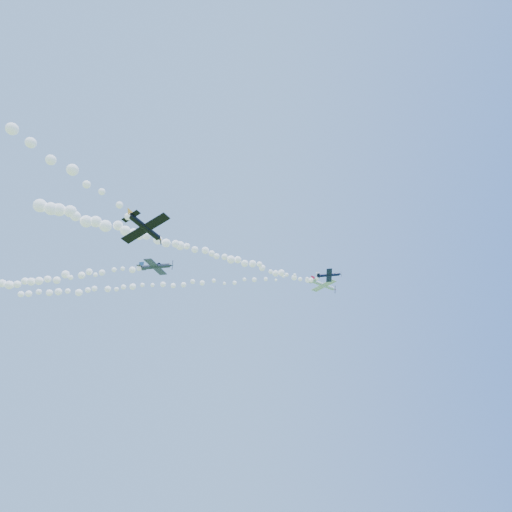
{
  "coord_description": "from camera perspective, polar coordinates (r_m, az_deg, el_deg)",
  "views": [
    {
      "loc": [
        -4.28,
        -81.88,
        2.0
      ],
      "look_at": [
        4.65,
        -4.74,
        47.64
      ],
      "focal_mm": 30.0,
      "sensor_mm": 36.0,
      "label": 1
    }
  ],
  "objects": [
    {
      "name": "smoke_trail_grey",
      "position": [
        112.95,
        -30.89,
        -3.25
      ],
      "size": [
        66.65,
        23.98,
        3.5
      ],
      "primitive_type": null,
      "color": "white"
    },
    {
      "name": "plane_black",
      "position": [
        59.9,
        -14.54,
        3.67
      ],
      "size": [
        6.61,
        6.39,
        2.42
      ],
      "rotation": [
        -0.29,
        0.02,
        0.99
      ],
      "color": "black"
    },
    {
      "name": "smoke_trail_white",
      "position": [
        95.27,
        -8.02,
        0.91
      ],
      "size": [
        61.07,
        29.01,
        3.35
      ],
      "primitive_type": null,
      "color": "white"
    },
    {
      "name": "plane_grey",
      "position": [
        92.93,
        -13.24,
        -1.37
      ],
      "size": [
        7.96,
        8.41,
        2.57
      ],
      "rotation": [
        0.09,
        0.02,
        -0.32
      ],
      "color": "#33374B"
    },
    {
      "name": "plane_navy",
      "position": [
        106.08,
        9.7,
        -2.52
      ],
      "size": [
        6.3,
        6.67,
        1.76
      ],
      "rotation": [
        -0.03,
        -0.03,
        -0.24
      ],
      "color": "#0C1136"
    },
    {
      "name": "smoke_trail_navy",
      "position": [
        111.55,
        -12.21,
        -3.82
      ],
      "size": [
        77.46,
        20.59,
        2.52
      ],
      "primitive_type": null,
      "color": "white"
    },
    {
      "name": "plane_white",
      "position": [
        111.84,
        8.98,
        -3.85
      ],
      "size": [
        7.93,
        8.43,
        3.09
      ],
      "rotation": [
        0.07,
        0.08,
        0.42
      ],
      "color": "silver"
    }
  ]
}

